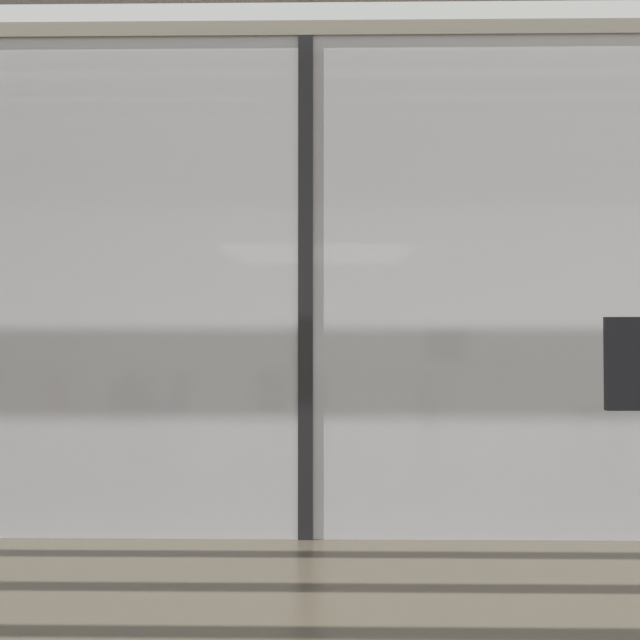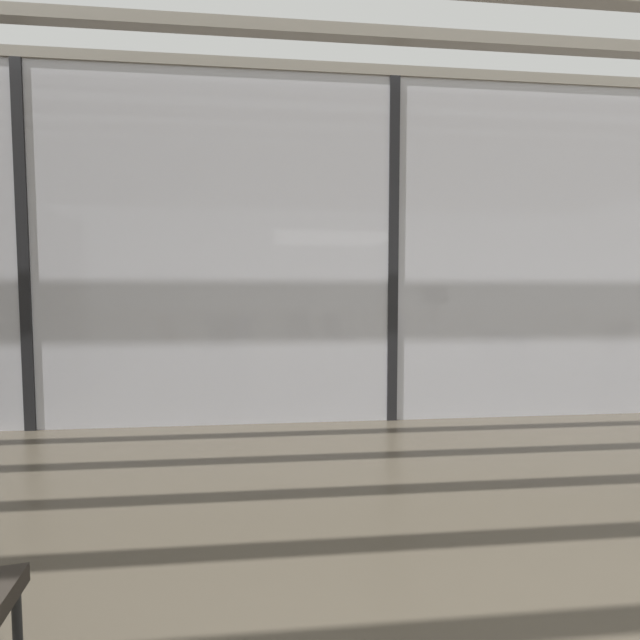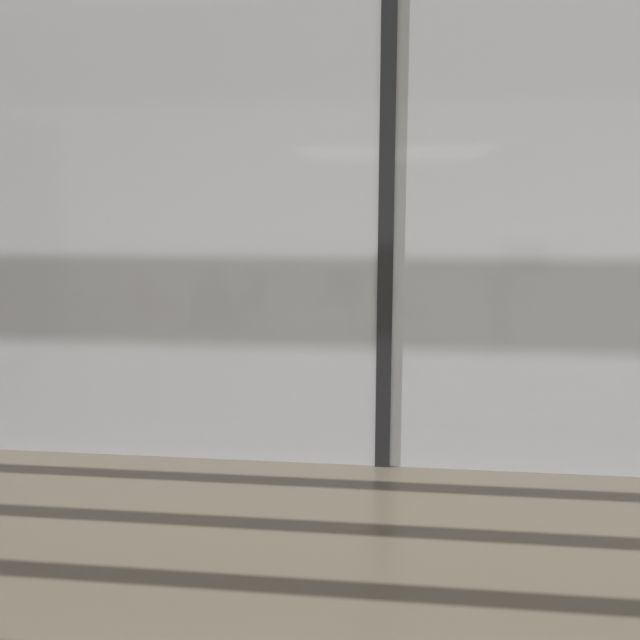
{
  "view_description": "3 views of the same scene",
  "coord_description": "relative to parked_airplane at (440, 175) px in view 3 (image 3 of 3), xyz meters",
  "views": [
    {
      "loc": [
        0.17,
        0.24,
        1.38
      ],
      "look_at": [
        0.1,
        4.97,
        1.48
      ],
      "focal_mm": 40.78,
      "sensor_mm": 36.0,
      "label": 1
    },
    {
      "loc": [
        -1.14,
        0.93,
        1.29
      ],
      "look_at": [
        -0.91,
        3.33,
        1.15
      ],
      "focal_mm": 24.0,
      "sensor_mm": 36.0,
      "label": 2
    },
    {
      "loc": [
        0.07,
        0.79,
        1.73
      ],
      "look_at": [
        -0.68,
        7.34,
        0.65
      ],
      "focal_mm": 37.51,
      "sensor_mm": 36.0,
      "label": 3
    }
  ],
  "objects": [
    {
      "name": "parked_airplane",
      "position": [
        0.0,
        0.0,
        0.0
      ],
      "size": [
        13.57,
        4.43,
        4.43
      ],
      "color": "silver",
      "rests_on": "ground"
    },
    {
      "name": "window_mullion_1",
      "position": [
        -0.64,
        -5.26,
        -0.5
      ],
      "size": [
        0.1,
        0.12,
        3.43
      ],
      "primitive_type": "cube",
      "color": "black",
      "rests_on": "ground"
    },
    {
      "name": "glass_curtain_wall",
      "position": [
        -0.64,
        -5.26,
        -0.5
      ],
      "size": [
        14.0,
        0.08,
        3.43
      ],
      "primitive_type": "cube",
      "color": "silver",
      "rests_on": "ground"
    }
  ]
}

